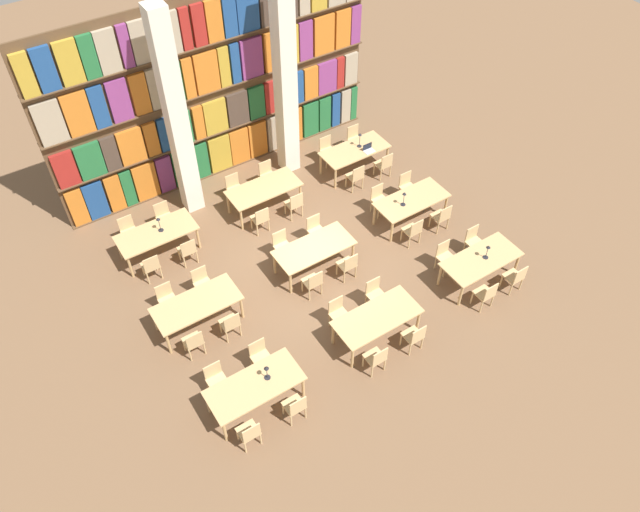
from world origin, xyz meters
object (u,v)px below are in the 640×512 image
at_px(chair_9, 445,256).
at_px(chair_24, 151,266).
at_px(chair_14, 230,324).
at_px(chair_26, 188,250).
at_px(chair_35, 355,138).
at_px(chair_25, 129,231).
at_px(chair_12, 194,342).
at_px(chair_15, 202,282).
at_px(chair_22, 442,216).
at_px(desk_lamp_2, 404,196).
at_px(desk_lamp_4, 360,138).
at_px(chair_6, 414,336).
at_px(reading_table_3, 197,305).
at_px(chair_19, 316,230).
at_px(chair_0, 249,433).
at_px(chair_27, 164,216).
at_px(chair_29, 235,188).
at_px(chair_7, 375,294).
at_px(chair_31, 268,174).
at_px(chair_4, 376,358).
at_px(reading_table_7, 264,190).
at_px(chair_18, 348,265).
at_px(pillar_center, 285,81).
at_px(chair_28, 260,218).
at_px(reading_table_0, 255,387).
at_px(pillar_left, 176,118).
at_px(chair_23, 407,186).
at_px(reading_table_5, 412,201).
at_px(chair_33, 327,149).
at_px(chair_2, 295,406).
at_px(chair_3, 260,356).
at_px(chair_34, 384,164).
at_px(desk_lamp_1, 488,250).
at_px(chair_30, 295,204).
at_px(chair_16, 313,282).
at_px(chair_21, 379,199).
at_px(reading_table_8, 355,151).
at_px(reading_table_4, 314,249).
at_px(reading_table_6, 157,234).
at_px(chair_10, 515,277).
at_px(chair_32, 356,176).
at_px(laptop, 369,150).
at_px(chair_20, 413,230).
at_px(chair_8, 486,294).
at_px(chair_13, 167,299).
at_px(reading_table_2, 481,261).
at_px(chair_17, 282,245).
at_px(chair_1, 216,379).

xyz_separation_m(chair_9, chair_24, (-6.50, 3.82, 0.00)).
height_order(chair_14, chair_26, same).
bearing_deg(chair_35, chair_25, 0.24).
xyz_separation_m(chair_12, chair_15, (0.94, 1.52, 0.00)).
distance_m(chair_22, desk_lamp_2, 1.24).
bearing_deg(desk_lamp_4, chair_6, -114.71).
height_order(reading_table_3, chair_19, chair_19).
distance_m(chair_0, chair_19, 6.04).
height_order(chair_27, chair_29, same).
distance_m(chair_7, chair_31, 5.37).
xyz_separation_m(chair_4, reading_table_7, (0.60, 6.12, 0.21)).
bearing_deg(desk_lamp_2, chair_18, -161.77).
height_order(pillar_center, chair_19, pillar_center).
distance_m(chair_12, chair_28, 4.27).
bearing_deg(reading_table_0, pillar_center, 53.94).
distance_m(pillar_left, chair_15, 4.26).
xyz_separation_m(chair_0, chair_15, (0.96, 4.19, 0.00)).
relative_size(pillar_left, chair_23, 6.73).
relative_size(chair_0, reading_table_5, 0.43).
bearing_deg(chair_33, chair_2, 52.08).
distance_m(chair_3, chair_34, 7.55).
xyz_separation_m(desk_lamp_1, chair_27, (-6.08, 6.12, -0.58)).
xyz_separation_m(chair_4, chair_30, (1.14, 5.37, 0.00)).
bearing_deg(reading_table_7, chair_16, -99.47).
xyz_separation_m(chair_23, chair_24, (-7.40, 1.12, 0.00)).
bearing_deg(chair_2, pillar_left, 81.81).
relative_size(pillar_center, chair_21, 6.73).
xyz_separation_m(chair_6, reading_table_8, (2.65, 6.16, 0.21)).
bearing_deg(reading_table_4, reading_table_6, 139.48).
distance_m(reading_table_3, chair_22, 7.06).
xyz_separation_m(chair_10, chair_12, (-7.59, 2.61, 0.00)).
distance_m(chair_14, chair_32, 6.21).
height_order(pillar_center, desk_lamp_4, pillar_center).
distance_m(pillar_center, chair_32, 3.39).
bearing_deg(laptop, chair_34, -63.05).
bearing_deg(laptop, reading_table_8, 137.73).
distance_m(desk_lamp_1, chair_20, 2.16).
bearing_deg(chair_9, chair_2, 16.07).
distance_m(chair_8, chair_13, 7.78).
bearing_deg(chair_35, chair_33, 0.00).
bearing_deg(chair_32, chair_26, -179.67).
bearing_deg(reading_table_4, chair_30, 72.84).
xyz_separation_m(reading_table_2, chair_33, (-0.58, 6.13, -0.21)).
bearing_deg(chair_3, chair_30, -130.26).
bearing_deg(chair_26, reading_table_4, -36.11).
bearing_deg(chair_20, chair_30, 128.61).
height_order(chair_17, chair_25, same).
relative_size(chair_3, chair_31, 1.00).
xyz_separation_m(chair_15, desk_lamp_2, (5.73, -0.72, 0.59)).
height_order(pillar_left, chair_1, pillar_left).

